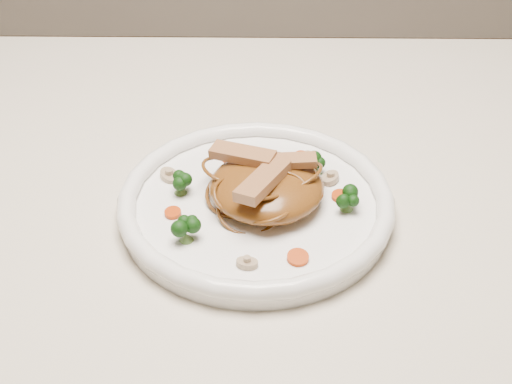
{
  "coord_description": "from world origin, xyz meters",
  "views": [
    {
      "loc": [
        0.04,
        -0.64,
        1.24
      ],
      "look_at": [
        0.04,
        -0.03,
        0.78
      ],
      "focal_mm": 51.16,
      "sensor_mm": 36.0,
      "label": 1
    }
  ],
  "objects": [
    {
      "name": "table",
      "position": [
        0.0,
        0.0,
        0.65
      ],
      "size": [
        1.2,
        0.8,
        0.75
      ],
      "color": "beige",
      "rests_on": "ground"
    },
    {
      "name": "plate",
      "position": [
        0.04,
        -0.03,
        0.76
      ],
      "size": [
        0.33,
        0.33,
        0.02
      ],
      "primitive_type": "cylinder",
      "rotation": [
        0.0,
        0.0,
        0.15
      ],
      "color": "white",
      "rests_on": "table"
    },
    {
      "name": "noodle_mound",
      "position": [
        0.05,
        -0.03,
        0.78
      ],
      "size": [
        0.13,
        0.13,
        0.04
      ],
      "primitive_type": "ellipsoid",
      "rotation": [
        0.0,
        0.0,
        -0.06
      ],
      "color": "brown",
      "rests_on": "plate"
    },
    {
      "name": "chicken_a",
      "position": [
        0.07,
        -0.01,
        0.81
      ],
      "size": [
        0.06,
        0.02,
        0.01
      ],
      "primitive_type": "cube",
      "rotation": [
        0.0,
        0.0,
        0.05
      ],
      "color": "#B17D53",
      "rests_on": "noodle_mound"
    },
    {
      "name": "chicken_b",
      "position": [
        0.02,
        -0.0,
        0.81
      ],
      "size": [
        0.07,
        0.05,
        0.01
      ],
      "primitive_type": "cube",
      "rotation": [
        0.0,
        0.0,
        2.75
      ],
      "color": "#B17D53",
      "rests_on": "noodle_mound"
    },
    {
      "name": "chicken_c",
      "position": [
        0.04,
        -0.05,
        0.81
      ],
      "size": [
        0.06,
        0.08,
        0.01
      ],
      "primitive_type": "cube",
      "rotation": [
        0.0,
        0.0,
        4.21
      ],
      "color": "#B17D53",
      "rests_on": "noodle_mound"
    },
    {
      "name": "broccoli_0",
      "position": [
        0.1,
        0.02,
        0.78
      ],
      "size": [
        0.03,
        0.03,
        0.03
      ],
      "primitive_type": null,
      "rotation": [
        0.0,
        0.0,
        0.39
      ],
      "color": "#11380B",
      "rests_on": "plate"
    },
    {
      "name": "broccoli_1",
      "position": [
        -0.05,
        -0.02,
        0.78
      ],
      "size": [
        0.03,
        0.03,
        0.03
      ],
      "primitive_type": null,
      "rotation": [
        0.0,
        0.0,
        -0.27
      ],
      "color": "#11380B",
      "rests_on": "plate"
    },
    {
      "name": "broccoli_2",
      "position": [
        -0.03,
        -0.09,
        0.78
      ],
      "size": [
        0.04,
        0.04,
        0.03
      ],
      "primitive_type": null,
      "rotation": [
        0.0,
        0.0,
        -0.38
      ],
      "color": "#11380B",
      "rests_on": "plate"
    },
    {
      "name": "broccoli_3",
      "position": [
        0.13,
        -0.04,
        0.78
      ],
      "size": [
        0.04,
        0.04,
        0.03
      ],
      "primitive_type": null,
      "rotation": [
        0.0,
        0.0,
        -0.42
      ],
      "color": "#11380B",
      "rests_on": "plate"
    },
    {
      "name": "carrot_0",
      "position": [
        0.09,
        0.05,
        0.77
      ],
      "size": [
        0.03,
        0.03,
        0.0
      ],
      "primitive_type": "cylinder",
      "rotation": [
        0.0,
        0.0,
        -0.43
      ],
      "color": "#B23006",
      "rests_on": "plate"
    },
    {
      "name": "carrot_1",
      "position": [
        -0.05,
        -0.05,
        0.77
      ],
      "size": [
        0.02,
        0.02,
        0.0
      ],
      "primitive_type": "cylinder",
      "rotation": [
        0.0,
        0.0,
        -0.06
      ],
      "color": "#B23006",
      "rests_on": "plate"
    },
    {
      "name": "carrot_2",
      "position": [
        0.12,
        -0.02,
        0.77
      ],
      "size": [
        0.02,
        0.02,
        0.0
      ],
      "primitive_type": "cylinder",
      "rotation": [
        0.0,
        0.0,
        -0.03
      ],
      "color": "#B23006",
      "rests_on": "plate"
    },
    {
      "name": "carrot_3",
      "position": [
        0.0,
        0.05,
        0.77
      ],
      "size": [
        0.02,
        0.02,
        0.0
      ],
      "primitive_type": "cylinder",
      "rotation": [
        0.0,
        0.0,
        -0.27
      ],
      "color": "#B23006",
      "rests_on": "plate"
    },
    {
      "name": "carrot_4",
      "position": [
        0.08,
        -0.12,
        0.77
      ],
      "size": [
        0.03,
        0.03,
        0.0
      ],
      "primitive_type": "cylinder",
      "rotation": [
        0.0,
        0.0,
        -0.22
      ],
      "color": "#B23006",
      "rests_on": "plate"
    },
    {
      "name": "mushroom_0",
      "position": [
        0.03,
        -0.13,
        0.77
      ],
      "size": [
        0.02,
        0.02,
        0.01
      ],
      "primitive_type": "cylinder",
      "rotation": [
        0.0,
        0.0,
        -0.15
      ],
      "color": "tan",
      "rests_on": "plate"
    },
    {
      "name": "mushroom_1",
      "position": [
        0.12,
        0.01,
        0.77
      ],
      "size": [
        0.03,
        0.03,
        0.01
      ],
      "primitive_type": "cylinder",
      "rotation": [
        0.0,
        0.0,
        1.19
      ],
      "color": "tan",
      "rests_on": "plate"
    },
    {
      "name": "mushroom_2",
      "position": [
        -0.06,
        0.01,
        0.77
      ],
      "size": [
        0.04,
        0.04,
        0.01
      ],
      "primitive_type": "cylinder",
      "rotation": [
        0.0,
        0.0,
        -0.96
      ],
      "color": "tan",
      "rests_on": "plate"
    },
    {
      "name": "mushroom_3",
      "position": [
        0.09,
        0.05,
        0.77
      ],
      "size": [
        0.02,
        0.02,
        0.01
      ],
      "primitive_type": "cylinder",
      "rotation": [
        0.0,
        0.0,
        1.69
      ],
      "color": "tan",
      "rests_on": "plate"
    }
  ]
}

